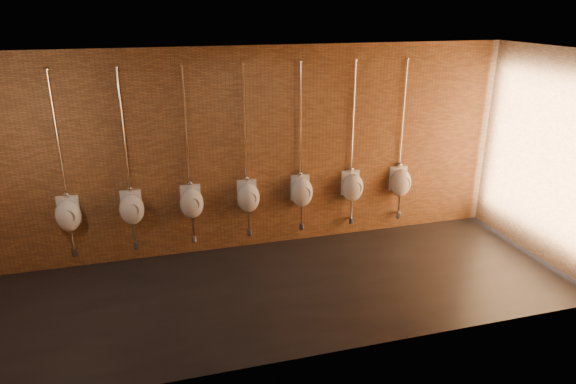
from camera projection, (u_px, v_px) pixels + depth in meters
name	position (u px, v px, depth m)	size (l,w,h in m)	color
ground	(276.00, 290.00, 7.18)	(8.50, 8.50, 0.00)	black
room_shell	(275.00, 151.00, 6.48)	(8.54, 3.04, 3.22)	black
urinal_0	(68.00, 214.00, 7.41)	(0.40, 0.36, 2.72)	white
urinal_1	(132.00, 208.00, 7.63)	(0.40, 0.36, 2.72)	white
urinal_2	(192.00, 202.00, 7.86)	(0.40, 0.36, 2.72)	white
urinal_3	(248.00, 197.00, 8.08)	(0.40, 0.36, 2.72)	white
urinal_4	(302.00, 191.00, 8.31)	(0.40, 0.36, 2.72)	white
urinal_5	(352.00, 186.00, 8.53)	(0.40, 0.36, 2.72)	white
urinal_6	(400.00, 182.00, 8.76)	(0.40, 0.36, 2.72)	white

